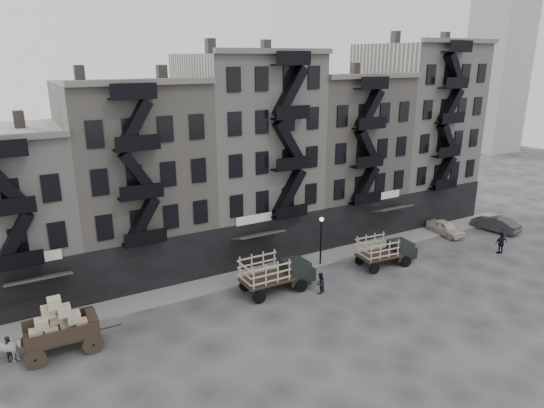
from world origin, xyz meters
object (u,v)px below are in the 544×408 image
car_far (495,224)px  horse (5,351)px  pedestrian_mid (320,283)px  stake_truck_west (276,271)px  pedestrian_west (9,349)px  policeman (501,243)px  stake_truck_east (386,249)px  wagon (57,321)px  car_east (445,228)px

car_far → horse: bearing=-7.3°
pedestrian_mid → stake_truck_west: bearing=-58.9°
pedestrian_west → policeman: bearing=-51.1°
stake_truck_east → horse: bearing=-176.3°
horse → stake_truck_west: 17.90m
car_far → pedestrian_mid: pedestrian_mid is taller
horse → stake_truck_west: (17.88, 0.17, 0.80)m
car_far → policeman: bearing=32.7°
horse → stake_truck_west: size_ratio=0.34×
pedestrian_west → pedestrian_mid: (20.29, -1.95, 0.01)m
wagon → car_east: size_ratio=1.07×
stake_truck_west → wagon: bearing=-178.2°
pedestrian_west → pedestrian_mid: 20.39m
wagon → pedestrian_mid: bearing=-3.9°
car_east → policeman: policeman is taller
horse → stake_truck_east: stake_truck_east is taller
stake_truck_east → car_far: bearing=7.6°
car_far → pedestrian_mid: size_ratio=2.88×
horse → pedestrian_mid: (20.53, -1.76, -0.03)m
car_far → pedestrian_west: bearing=-7.5°
horse → car_far: (43.48, 0.52, -0.07)m
stake_truck_east → car_east: 10.53m
car_east → pedestrian_west: 38.12m
stake_truck_west → car_far: stake_truck_west is taller
car_far → pedestrian_west: size_ratio=2.93×
car_east → pedestrian_west: bearing=-174.3°
horse → pedestrian_west: (0.24, 0.19, -0.04)m
policeman → stake_truck_east: bearing=1.0°
stake_truck_west → car_far: 25.61m
stake_truck_west → policeman: stake_truck_west is taller
wagon → car_east: 35.56m
wagon → stake_truck_west: (15.01, 0.51, -0.46)m
wagon → stake_truck_east: (25.27, -0.01, -0.60)m
pedestrian_mid → stake_truck_east: bearing=167.7°
stake_truck_west → pedestrian_west: (-17.64, 0.02, -0.84)m
stake_truck_west → pedestrian_west: bearing=179.8°
car_east → horse: bearing=-174.0°
stake_truck_east → pedestrian_west: (-27.90, 0.54, -0.70)m
pedestrian_west → pedestrian_mid: bearing=-51.1°
wagon → stake_truck_east: 25.28m
car_east → pedestrian_west: size_ratio=2.58×
horse → car_east: 38.37m
policeman → wagon: bearing=12.4°
stake_truck_east → car_east: stake_truck_east is taller
car_east → policeman: size_ratio=2.05×
car_far → car_east: bearing=-26.6°
stake_truck_west → car_east: (20.42, 2.09, -0.94)m
car_far → policeman: (-4.67, -4.01, 0.23)m
stake_truck_east → pedestrian_west: 27.91m
horse → stake_truck_east: 28.15m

